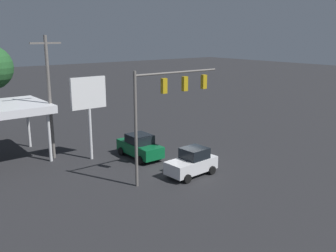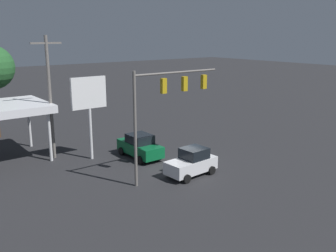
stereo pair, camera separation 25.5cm
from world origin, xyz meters
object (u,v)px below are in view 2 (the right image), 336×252
Objects in this scene: traffic_signal_assembly at (166,98)px; sedan_far at (140,146)px; hatchback_crossing at (192,162)px; utility_pole at (50,95)px; price_sign at (89,97)px.

sedan_far is at bearing -101.44° from traffic_signal_assembly.
hatchback_crossing is 0.88× the size of sedan_far.
sedan_far is at bearing -85.99° from hatchback_crossing.
utility_pole is 12.37m from hatchback_crossing.
hatchback_crossing reaches higher than sedan_far.
traffic_signal_assembly is 7.29m from price_sign.
hatchback_crossing is at bearing 155.72° from traffic_signal_assembly.
utility_pole is 3.13m from price_sign.
utility_pole reaches higher than price_sign.
traffic_signal_assembly reaches higher than hatchback_crossing.
traffic_signal_assembly is 0.78× the size of utility_pole.
utility_pole is 1.47× the size of price_sign.
sedan_far is (-3.29, 2.09, -4.06)m from price_sign.
traffic_signal_assembly is 6.78m from sedan_far.
traffic_signal_assembly is 1.95× the size of hatchback_crossing.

